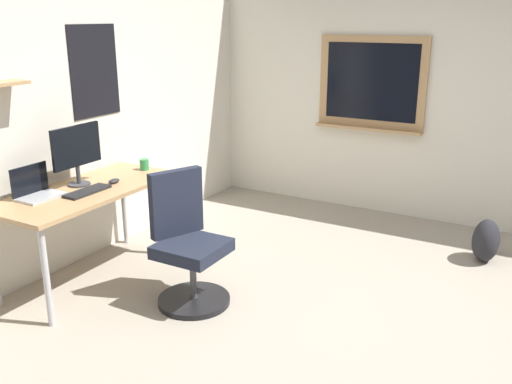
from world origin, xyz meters
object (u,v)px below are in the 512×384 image
object	(u,v)px
office_chair	(188,248)
monitor_primary	(77,151)
backpack	(486,240)
laptop	(36,190)
keyboard	(87,191)
desk	(88,198)
coffee_mug	(144,165)
computer_mouse	(114,181)

from	to	relation	value
office_chair	monitor_primary	size ratio (longest dim) A/B	2.05
backpack	laptop	bearing A→B (deg)	127.95
monitor_primary	keyboard	world-z (taller)	monitor_primary
desk	keyboard	distance (m)	0.14
laptop	keyboard	distance (m)	0.35
keyboard	coffee_mug	distance (m)	0.70
desk	coffee_mug	world-z (taller)	coffee_mug
computer_mouse	coffee_mug	distance (m)	0.42
keyboard	desk	bearing A→B (deg)	48.50
desk	laptop	bearing A→B (deg)	154.71
office_chair	coffee_mug	bearing A→B (deg)	56.49
monitor_primary	keyboard	size ratio (longest dim) A/B	1.25
desk	monitor_primary	size ratio (longest dim) A/B	3.14
computer_mouse	keyboard	bearing A→B (deg)	180.00
keyboard	backpack	xyz separation A→B (m)	(1.92, -2.56, -0.57)
desk	monitor_primary	distance (m)	0.36
backpack	keyboard	bearing A→B (deg)	126.96
keyboard	computer_mouse	world-z (taller)	computer_mouse
computer_mouse	laptop	bearing A→B (deg)	156.10
office_chair	keyboard	bearing A→B (deg)	100.82
laptop	computer_mouse	size ratio (longest dim) A/B	2.98
coffee_mug	monitor_primary	bearing A→B (deg)	166.79
backpack	desk	bearing A→B (deg)	125.05
laptop	coffee_mug	world-z (taller)	laptop
desk	backpack	size ratio (longest dim) A/B	3.99
keyboard	coffee_mug	xyz separation A→B (m)	(0.70, 0.05, 0.04)
coffee_mug	office_chair	bearing A→B (deg)	-123.51
monitor_primary	backpack	size ratio (longest dim) A/B	1.27
backpack	computer_mouse	bearing A→B (deg)	122.74
keyboard	computer_mouse	xyz separation A→B (m)	(0.28, 0.00, 0.01)
coffee_mug	backpack	distance (m)	2.94
laptop	backpack	world-z (taller)	laptop
laptop	keyboard	world-z (taller)	laptop
office_chair	keyboard	distance (m)	0.87
office_chair	laptop	bearing A→B (deg)	111.64
coffee_mug	keyboard	bearing A→B (deg)	-175.92
monitor_primary	backpack	bearing A→B (deg)	-56.53
office_chair	backpack	distance (m)	2.52
laptop	coffee_mug	size ratio (longest dim) A/B	3.37
keyboard	computer_mouse	size ratio (longest dim) A/B	3.56
monitor_primary	desk	bearing A→B (deg)	-108.86
keyboard	office_chair	bearing A→B (deg)	-79.18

